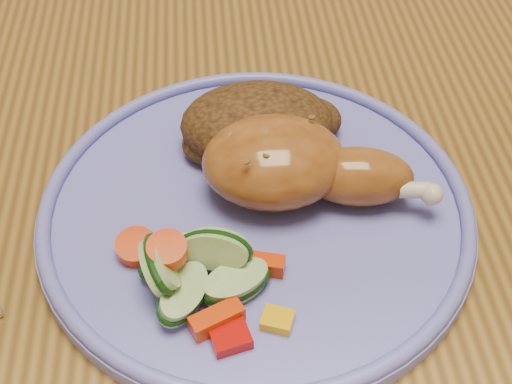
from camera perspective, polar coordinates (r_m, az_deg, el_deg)
dining_table at (r=0.60m, az=5.79°, el=-2.88°), size 0.90×1.40×0.75m
chair_far at (r=1.19m, az=0.39°, el=14.57°), size 0.42×0.42×0.91m
plate at (r=0.49m, az=0.00°, el=-1.72°), size 0.29×0.29×0.01m
plate_rim at (r=0.48m, az=0.00°, el=-0.83°), size 0.29×0.29×0.01m
chicken_leg at (r=0.48m, az=3.10°, el=2.17°), size 0.16×0.08×0.05m
rice_pilaf at (r=0.52m, az=0.32°, el=5.42°), size 0.12×0.08×0.05m
vegetable_pile at (r=0.43m, az=-5.04°, el=-6.31°), size 0.11×0.10×0.05m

